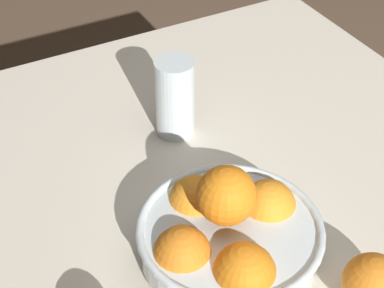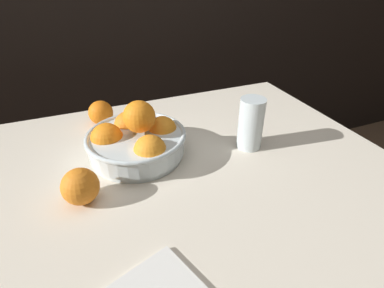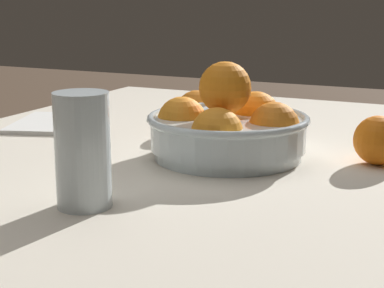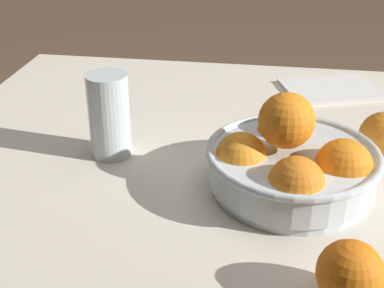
# 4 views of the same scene
# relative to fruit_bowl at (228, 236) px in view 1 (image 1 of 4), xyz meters

# --- Properties ---
(dining_table) EXTENTS (1.26, 0.89, 0.74)m
(dining_table) POSITION_rel_fruit_bowl_xyz_m (0.01, -0.11, -0.13)
(dining_table) COLOR beige
(dining_table) RESTS_ON ground_plane
(fruit_bowl) EXTENTS (0.26, 0.26, 0.16)m
(fruit_bowl) POSITION_rel_fruit_bowl_xyz_m (0.00, 0.00, 0.00)
(fruit_bowl) COLOR silver
(fruit_bowl) RESTS_ON dining_table
(juice_glass) EXTENTS (0.07, 0.07, 0.14)m
(juice_glass) POSITION_rel_fruit_bowl_xyz_m (0.30, -0.07, 0.02)
(juice_glass) COLOR #F4A314
(juice_glass) RESTS_ON dining_table
(orange_loose_near_bowl) EXTENTS (0.08, 0.08, 0.08)m
(orange_loose_near_bowl) POSITION_rel_fruit_bowl_xyz_m (-0.15, -0.13, -0.01)
(orange_loose_near_bowl) COLOR orange
(orange_loose_near_bowl) RESTS_ON dining_table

